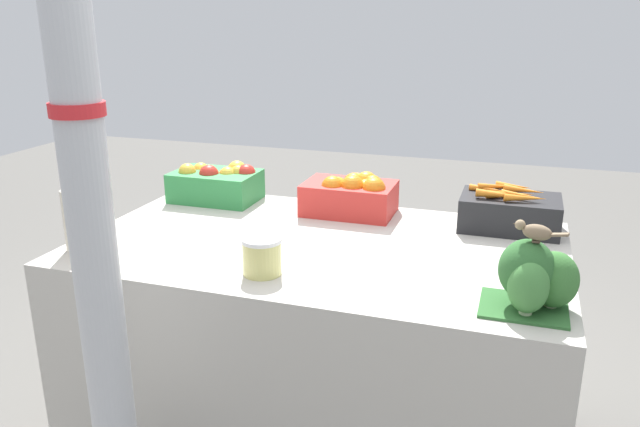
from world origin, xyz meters
The scene contains 10 objects.
market_table centered at (0.00, 0.00, 0.41)m, with size 1.59×0.94×0.81m, color #B7B2A8.
support_pole centered at (-0.29, -0.76, 1.22)m, with size 0.12×0.12×2.45m.
apple_crate centered at (-0.55, 0.34, 0.88)m, with size 0.34×0.22×0.16m.
orange_crate centered at (0.02, 0.33, 0.89)m, with size 0.34×0.22×0.16m.
carrot_crate centered at (0.59, 0.34, 0.88)m, with size 0.34×0.22×0.15m.
broccoli_pile centered at (0.67, -0.31, 0.90)m, with size 0.24×0.18×0.19m.
juice_bottle_cloudy centered at (-0.72, -0.31, 0.93)m, with size 0.07×0.07×0.27m.
juice_bottle_amber centered at (-0.61, -0.31, 0.93)m, with size 0.07×0.07×0.29m.
pickle_jar centered at (-0.08, -0.30, 0.87)m, with size 0.12×0.12×0.11m.
sparrow_bird centered at (0.66, -0.31, 1.03)m, with size 0.13×0.05×0.05m.
Camera 1 is at (0.61, -1.85, 1.54)m, focal length 35.00 mm.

